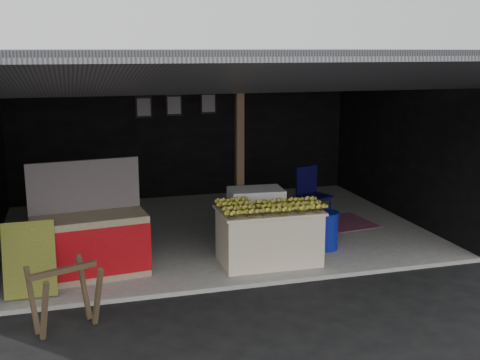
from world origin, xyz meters
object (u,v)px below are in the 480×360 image
object	(u,v)px
white_crate	(256,217)
neighbor_stall	(90,242)
sawhorse	(65,291)
water_barrel	(326,231)
plastic_chair	(311,190)
banana_table	(269,236)

from	to	relation	value
white_crate	neighbor_stall	world-z (taller)	neighbor_stall
sawhorse	water_barrel	bearing A→B (deg)	0.36
white_crate	plastic_chair	bearing A→B (deg)	40.34
white_crate	neighbor_stall	xyz separation A→B (m)	(-2.49, -0.59, 0.01)
plastic_chair	sawhorse	bearing A→B (deg)	-164.46
white_crate	neighbor_stall	bearing A→B (deg)	-162.62
sawhorse	plastic_chair	distance (m)	5.08
neighbor_stall	plastic_chair	size ratio (longest dim) A/B	1.57
neighbor_stall	water_barrel	world-z (taller)	neighbor_stall
neighbor_stall	water_barrel	bearing A→B (deg)	-3.94
banana_table	plastic_chair	bearing A→B (deg)	52.91
sawhorse	banana_table	bearing A→B (deg)	2.32
banana_table	sawhorse	xyz separation A→B (m)	(-2.78, -1.28, 0.01)
white_crate	sawhorse	xyz separation A→B (m)	(-2.82, -2.03, -0.05)
white_crate	sawhorse	size ratio (longest dim) A/B	1.07
neighbor_stall	sawhorse	xyz separation A→B (m)	(-0.33, -1.45, -0.06)
white_crate	water_barrel	world-z (taller)	white_crate
banana_table	plastic_chair	size ratio (longest dim) A/B	1.47
white_crate	water_barrel	size ratio (longest dim) A/B	1.65
banana_table	sawhorse	size ratio (longest dim) A/B	1.71
banana_table	white_crate	size ratio (longest dim) A/B	1.61
water_barrel	plastic_chair	size ratio (longest dim) A/B	0.56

